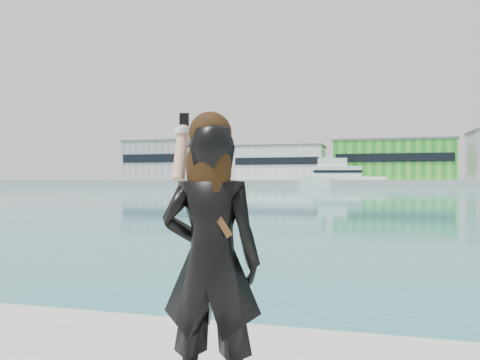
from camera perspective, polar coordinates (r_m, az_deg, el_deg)
name	(u,v)px	position (r m, az deg, el deg)	size (l,w,h in m)	color
far_quay	(361,183)	(133.37, 14.51, -0.36)	(320.00, 40.00, 2.00)	#9E9E99
warehouse_grey_left	(173,160)	(142.93, -8.14, 2.39)	(26.52, 16.36, 11.50)	gray
warehouse_white	(281,163)	(133.44, 5.01, 2.12)	(24.48, 15.35, 9.50)	silver
warehouse_green	(392,160)	(131.62, 18.00, 2.35)	(30.60, 16.36, 10.50)	green
flagpole_left	(220,163)	(130.41, -2.43, 2.06)	(1.28, 0.16, 8.00)	silver
flagpole_right	(453,161)	(126.20, 24.57, 2.11)	(1.28, 0.16, 8.00)	silver
motor_yacht	(339,177)	(116.70, 11.98, 0.38)	(20.92, 8.90, 9.46)	white
buoy_far	(240,191)	(84.13, 0.05, -1.34)	(0.50, 0.50, 0.50)	#F9B40D
woman	(211,254)	(2.95, -3.60, -8.98)	(0.68, 0.49, 1.83)	black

